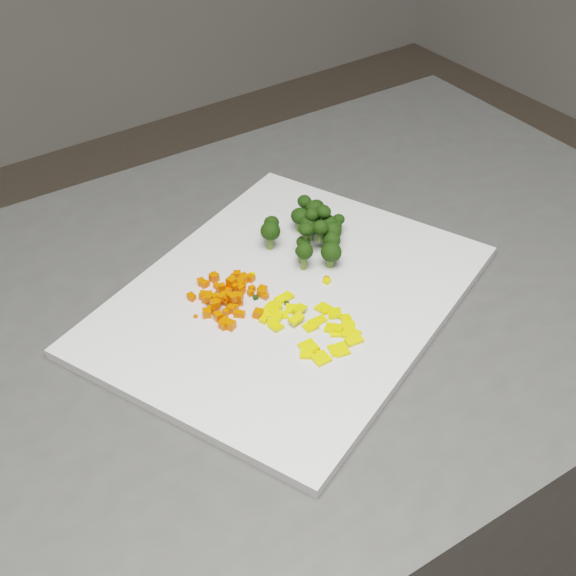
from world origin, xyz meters
TOP-DOWN VIEW (x-y plane):
  - ground at (0.00, 0.00)m, footprint 4.00×4.00m
  - counter_block at (-0.17, -0.09)m, footprint 1.03×0.73m
  - cutting_board at (-0.22, -0.10)m, footprint 0.51×0.46m
  - carrot_pile at (-0.28, -0.07)m, footprint 0.09×0.09m
  - pepper_pile at (-0.23, -0.16)m, footprint 0.11×0.11m
  - broccoli_pile at (-0.14, -0.04)m, footprint 0.11×0.11m
  - carrot_cube_0 at (-0.29, -0.08)m, footprint 0.01×0.01m
  - carrot_cube_1 at (-0.29, -0.04)m, footprint 0.01×0.01m
  - carrot_cube_2 at (-0.28, -0.07)m, footprint 0.01×0.01m
  - carrot_cube_3 at (-0.24, -0.06)m, footprint 0.01×0.01m
  - carrot_cube_4 at (-0.27, -0.05)m, footprint 0.01×0.01m
  - carrot_cube_5 at (-0.29, -0.09)m, footprint 0.01×0.01m
  - carrot_cube_6 at (-0.25, -0.06)m, footprint 0.01×0.01m
  - carrot_cube_7 at (-0.25, -0.04)m, footprint 0.01×0.01m
  - carrot_cube_8 at (-0.30, -0.09)m, footprint 0.01×0.01m
  - carrot_cube_9 at (-0.28, -0.09)m, footprint 0.01×0.01m
  - carrot_cube_10 at (-0.27, -0.09)m, footprint 0.01×0.01m
  - carrot_cube_11 at (-0.24, -0.08)m, footprint 0.01×0.01m
  - carrot_cube_12 at (-0.26, -0.06)m, footprint 0.01×0.01m
  - carrot_cube_13 at (-0.28, -0.09)m, footprint 0.01×0.01m
  - carrot_cube_14 at (-0.28, -0.08)m, footprint 0.01×0.01m
  - carrot_cube_15 at (-0.27, -0.08)m, footprint 0.01×0.01m
  - carrot_cube_16 at (-0.27, -0.03)m, footprint 0.01×0.01m
  - carrot_cube_17 at (-0.28, -0.09)m, footprint 0.01×0.01m
  - carrot_cube_18 at (-0.28, -0.10)m, footprint 0.01×0.01m
  - carrot_cube_19 at (-0.30, -0.06)m, footprint 0.01×0.01m
  - carrot_cube_20 at (-0.30, -0.11)m, footprint 0.01×0.01m
  - carrot_cube_21 at (-0.30, -0.08)m, footprint 0.01×0.01m
  - carrot_cube_22 at (-0.26, -0.07)m, footprint 0.01×0.01m
  - carrot_cube_23 at (-0.30, -0.11)m, footprint 0.01×0.01m
  - carrot_cube_24 at (-0.29, -0.07)m, footprint 0.01×0.01m
  - carrot_cube_25 at (-0.29, -0.03)m, footprint 0.01×0.01m
  - carrot_cube_26 at (-0.30, -0.11)m, footprint 0.01×0.01m
  - carrot_cube_27 at (-0.31, -0.08)m, footprint 0.01×0.01m
  - carrot_cube_28 at (-0.25, -0.06)m, footprint 0.01×0.01m
  - carrot_cube_29 at (-0.28, -0.11)m, footprint 0.01×0.01m
  - carrot_cube_30 at (-0.26, -0.07)m, footprint 0.01×0.01m
  - carrot_cube_31 at (-0.30, -0.11)m, footprint 0.01×0.01m
  - carrot_cube_32 at (-0.24, -0.09)m, footprint 0.01×0.01m
  - carrot_cube_33 at (-0.25, -0.08)m, footprint 0.01×0.01m
  - carrot_cube_34 at (-0.25, -0.07)m, footprint 0.01×0.01m
  - carrot_cube_35 at (-0.26, -0.12)m, footprint 0.01×0.01m
  - carrot_cube_36 at (-0.27, -0.06)m, footprint 0.01×0.01m
  - carrot_cube_37 at (-0.28, -0.04)m, footprint 0.01×0.01m
  - carrot_cube_38 at (-0.26, -0.07)m, footprint 0.01×0.01m
  - carrot_cube_39 at (-0.30, -0.05)m, footprint 0.01×0.01m
  - carrot_cube_40 at (-0.28, -0.08)m, footprint 0.01×0.01m
  - carrot_cube_41 at (-0.31, -0.05)m, footprint 0.01×0.01m
  - carrot_cube_42 at (-0.27, -0.09)m, footprint 0.01×0.01m
  - carrot_cube_43 at (-0.24, -0.06)m, footprint 0.01×0.01m
  - carrot_cube_44 at (-0.27, -0.08)m, footprint 0.01×0.01m
  - carrot_cube_45 at (-0.30, -0.07)m, footprint 0.01×0.01m
  - carrot_cube_46 at (-0.25, -0.04)m, footprint 0.01×0.01m
  - carrot_cube_47 at (-0.24, -0.09)m, footprint 0.01×0.01m
  - carrot_cube_48 at (-0.30, -0.10)m, footprint 0.01×0.01m
  - carrot_cube_49 at (-0.26, -0.06)m, footprint 0.01×0.01m
  - carrot_cube_50 at (-0.29, -0.08)m, footprint 0.01×0.01m
  - carrot_cube_51 at (-0.27, -0.06)m, footprint 0.01×0.01m
  - carrot_cube_52 at (-0.26, -0.06)m, footprint 0.01×0.01m
  - carrot_cube_53 at (-0.28, -0.08)m, footprint 0.01×0.01m
  - carrot_cube_54 at (-0.31, -0.05)m, footprint 0.01×0.01m
  - carrot_cube_55 at (-0.27, -0.05)m, footprint 0.01×0.01m
  - carrot_cube_56 at (-0.27, -0.03)m, footprint 0.01×0.01m
  - carrot_cube_57 at (-0.28, -0.07)m, footprint 0.01×0.01m
  - carrot_cube_58 at (-0.29, -0.06)m, footprint 0.01×0.01m
  - carrot_cube_59 at (-0.24, -0.05)m, footprint 0.01×0.01m
  - carrot_cube_60 at (-0.27, -0.06)m, footprint 0.01×0.01m
  - carrot_cube_61 at (-0.30, -0.08)m, footprint 0.01×0.01m
  - pepper_chunk_0 at (-0.24, -0.11)m, footprint 0.02×0.02m
  - pepper_chunk_1 at (-0.23, -0.21)m, footprint 0.02×0.02m
  - pepper_chunk_2 at (-0.23, -0.11)m, footprint 0.01×0.01m
  - pepper_chunk_3 at (-0.23, -0.13)m, footprint 0.02×0.02m
  - pepper_chunk_4 at (-0.24, -0.15)m, footprint 0.02×0.01m
  - pepper_chunk_5 at (-0.22, -0.11)m, footprint 0.01×0.01m
  - pepper_chunk_6 at (-0.25, -0.12)m, footprint 0.02×0.02m
  - pepper_chunk_7 at (-0.20, -0.20)m, footprint 0.02×0.02m
  - pepper_chunk_8 at (-0.25, -0.19)m, footprint 0.02×0.02m
  - pepper_chunk_9 at (-0.25, -0.21)m, footprint 0.02×0.02m
  - pepper_chunk_10 at (-0.21, -0.18)m, footprint 0.02×0.02m
  - pepper_chunk_11 at (-0.22, -0.14)m, footprint 0.02×0.02m
  - pepper_chunk_12 at (-0.25, -0.13)m, footprint 0.02×0.02m
  - pepper_chunk_13 at (-0.20, -0.21)m, footprint 0.02×0.01m
  - pepper_chunk_14 at (-0.26, -0.14)m, footprint 0.01×0.02m
  - pepper_chunk_15 at (-0.25, -0.12)m, footprint 0.02×0.02m
  - pepper_chunk_16 at (-0.22, -0.16)m, footprint 0.01×0.01m
  - pepper_chunk_17 at (-0.26, -0.19)m, footprint 0.02×0.02m
  - pepper_chunk_18 at (-0.20, -0.15)m, footprint 0.02×0.02m
  - pepper_chunk_19 at (-0.23, -0.16)m, footprint 0.02×0.01m
  - pepper_chunk_20 at (-0.19, -0.16)m, footprint 0.02×0.02m
  - pepper_chunk_21 at (-0.25, -0.11)m, footprint 0.02×0.02m
  - pepper_chunk_22 at (-0.19, -0.17)m, footprint 0.02×0.02m
  - pepper_chunk_23 at (-0.21, -0.19)m, footprint 0.02×0.02m
  - pepper_chunk_24 at (-0.20, -0.19)m, footprint 0.02×0.02m
  - pepper_chunk_25 at (-0.25, -0.19)m, footprint 0.02×0.02m
  - pepper_chunk_26 at (-0.24, -0.13)m, footprint 0.02×0.02m
  - pepper_chunk_27 at (-0.22, -0.21)m, footprint 0.02×0.02m
  - pepper_chunk_28 at (-0.21, -0.16)m, footprint 0.01×0.01m
  - broccoli_floret_0 at (-0.15, -0.09)m, footprint 0.03×0.03m
  - broccoli_floret_1 at (-0.11, -0.02)m, footprint 0.02×0.02m
  - broccoli_floret_2 at (-0.10, 0.00)m, footprint 0.02×0.02m
  - broccoli_floret_3 at (-0.16, -0.05)m, footprint 0.02×0.02m
  - broccoli_floret_4 at (-0.11, 0.01)m, footprint 0.02×0.02m
  - broccoli_floret_5 at (-0.15, -0.05)m, footprint 0.02×0.02m
  - broccoli_floret_6 at (-0.11, -0.04)m, footprint 0.02×0.02m
  - broccoli_floret_7 at (-0.17, -0.00)m, footprint 0.03×0.03m
  - broccoli_floret_8 at (-0.13, -0.07)m, footprint 0.03×0.03m
  - broccoli_floret_9 at (-0.17, -0.07)m, footprint 0.03×0.03m
  - broccoli_floret_10 at (-0.14, -0.06)m, footprint 0.03×0.03m
  - broccoli_floret_11 at (-0.12, -0.04)m, footprint 0.02×0.02m
  - broccoli_floret_12 at (-0.13, -0.01)m, footprint 0.03×0.03m
  - broccoli_floret_13 at (-0.17, -0.00)m, footprint 0.03×0.03m
  - broccoli_floret_14 at (-0.12, -0.06)m, footprint 0.03×0.03m
  - broccoli_floret_15 at (-0.18, -0.02)m, footprint 0.03×0.03m
  - broccoli_floret_16 at (-0.11, -0.04)m, footprint 0.03×0.03m
  - broccoli_floret_17 at (-0.13, -0.03)m, footprint 0.03×0.03m
  - broccoli_floret_18 at (-0.10, -0.04)m, footprint 0.02×0.02m
  - broccoli_floret_19 at (-0.11, -0.01)m, footprint 0.03×0.03m
  - broccoli_floret_20 at (-0.16, -0.05)m, footprint 0.02×0.02m
  - broccoli_floret_21 at (-0.17, -0.06)m, footprint 0.02×0.02m
  - broccoli_floret_22 at (-0.13, -0.03)m, footprint 0.02×0.02m
  - broccoli_floret_23 at (-0.13, -0.03)m, footprint 0.03×0.03m
  - stray_bit_0 at (-0.17, -0.11)m, footprint 0.01×0.01m
  - stray_bit_1 at (-0.24, -0.04)m, footprint 0.01×0.01m
  - stray_bit_2 at (-0.28, -0.08)m, footprint 0.01×0.01m
  - stray_bit_3 at (-0.26, -0.13)m, footprint 0.01×0.01m
  - stray_bit_4 at (-0.25, -0.09)m, footprint 0.01×0.01m
  - stray_bit_5 at (-0.23, -0.05)m, footprint 0.01×0.01m
  - stray_bit_6 at (-0.28, -0.09)m, footprint 0.01×0.01m
  - stray_bit_7 at (-0.28, -0.09)m, footprint 0.01×0.01m
  - stray_bit_8 at (-0.16, -0.11)m, footprint 0.01×0.01m
  - stray_bit_9 at (-0.27, -0.11)m, footprint 0.01×0.01m
  - stray_bit_10 at (-0.32, -0.08)m, footprint 0.01×0.01m
  - stray_bit_11 at (-0.23, -0.12)m, footprint 0.01×0.01m

SIDE VIEW (x-z plane):
  - ground at x=0.00m, z-range 0.00..0.00m
  - counter_block at x=-0.17m, z-range 0.00..0.90m
  - cutting_board at x=-0.22m, z-range 0.90..0.91m
  - stray_bit_10 at x=-0.32m, z-range 0.91..0.91m
  - pepper_chunk_6 at x=-0.25m, z-range 0.91..0.92m
  - pepper_chunk_5 at x=-0.22m, z-range 0.91..0.92m
  - pepper_chunk_1 at x=-0.23m, z-range 0.91..0.91m
  - stray_bit_1 at x=-0.24m, z-range 0.91..0.91m
  - stray_bit_11 at x=-0.23m, z-range 0.91..0.91m
  - pepper_chunk_22 at x=-0.19m, z-range 0.91..0.92m
  - pepper_chunk_23 at x=-0.21m, z-range 0.91..0.91m
  - pepper_chunk_26 at x=-0.24m, z-range 0.91..0.92m
  - pepper_chunk_27 at x=-0.22m, z-range 0.91..0.92m
  - pepper_chunk_15 at x=-0.25m, z-range 0.91..0.92m
  - pepper_chunk_0 at x=-0.24m, z-range 0.91..0.92m
  - pepper_chunk_16 at x=-0.22m, z-range 0.91..0.92m
  - pepper_chunk_2 at x=-0.23m, z-range 0.91..0.92m
  - pepper_chunk_28 at x=-0.21m, z-range 0.91..0.91m
  - pepper_chunk_24 at x=-0.20m, z-range 0.91..0.92m
  - pepper_chunk_18 at x=-0.20m, z-range 0.91..0.92m
  - pepper_chunk_21 at x=-0.25m, z-range 0.91..0.92m
  - stray_bit_4 at x=-0.25m, z-range 0.91..0.91m
  - pepper_chunk_14 at x=-0.26m, z-range 0.91..0.92m
  - pepper_chunk_3 at x=-0.23m, z-range 0.91..0.92m
  - pepper_chunk_25 at x=-0.25m, z-range 0.91..0.92m
  - stray_bit_9 at x=-0.27m, z-range 0.91..0.92m
  - pepper_chunk_19 at x=-0.23m, z-range 0.91..0.92m
  - pepper_chunk_20 at x=-0.19m, z-range 0.91..0.92m
  - pepper_chunk_7 at x=-0.20m, z-range 0.91..0.92m
  - stray_bit_8 at x=-0.16m, z-range 0.91..0.92m
  - stray_bit_7 at x=-0.28m, z-range 0.91..0.92m
  - pepper_chunk_10 at x=-0.21m, z-range 0.91..0.92m
  - pepper_chunk_12 at x=-0.25m, z-range 0.91..0.92m
  - pepper_chunk_9 at x=-0.25m, z-range 0.91..0.92m
  - pepper_chunk_17 at x=-0.26m, z-range 0.91..0.92m
  - pepper_chunk_13 at x=-0.20m, z-range 0.91..0.92m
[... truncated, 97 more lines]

